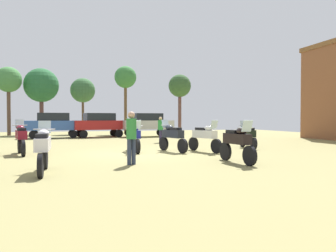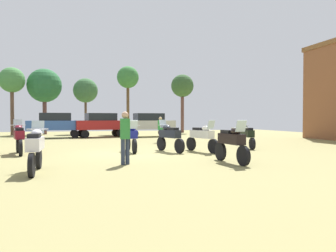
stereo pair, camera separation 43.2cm
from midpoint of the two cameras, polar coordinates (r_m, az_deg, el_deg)
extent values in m
cube|color=olive|center=(14.42, -6.73, -4.89)|extent=(44.00, 52.00, 0.02)
cylinder|color=black|center=(14.36, 7.78, -3.58)|extent=(0.31, 0.65, 0.65)
cylinder|color=black|center=(15.62, 3.77, -3.18)|extent=(0.31, 0.65, 0.65)
cube|color=silver|center=(14.95, 5.69, -1.45)|extent=(0.76, 1.45, 0.36)
ellipsoid|color=silver|center=(14.69, 6.48, -0.41)|extent=(0.45, 0.55, 0.24)
cube|color=black|center=(15.13, 5.11, -0.50)|extent=(0.45, 0.62, 0.12)
cube|color=silver|center=(14.42, 7.38, 0.27)|extent=(0.39, 0.25, 0.39)
cylinder|color=#B7B7BC|center=(14.50, 7.10, 0.04)|extent=(0.60, 0.22, 0.04)
cylinder|color=black|center=(17.89, 12.49, -2.71)|extent=(0.20, 0.61, 0.60)
cylinder|color=black|center=(16.52, 14.36, -3.05)|extent=(0.20, 0.61, 0.60)
cube|color=black|center=(17.18, 13.40, -1.28)|extent=(0.53, 1.30, 0.36)
ellipsoid|color=black|center=(17.43, 13.05, -0.31)|extent=(0.38, 0.52, 0.24)
cube|color=black|center=(16.96, 13.68, -0.50)|extent=(0.37, 0.60, 0.12)
cube|color=silver|center=(17.72, 12.68, 0.30)|extent=(0.38, 0.20, 0.39)
cylinder|color=#B7B7BC|center=(17.63, 12.79, 0.10)|extent=(0.62, 0.12, 0.04)
cylinder|color=black|center=(10.80, 13.26, -5.18)|extent=(0.17, 0.68, 0.67)
cylinder|color=black|center=(12.07, 9.19, -4.48)|extent=(0.17, 0.68, 0.67)
cube|color=black|center=(11.38, 11.12, -2.24)|extent=(0.46, 1.31, 0.36)
ellipsoid|color=black|center=(11.12, 11.93, -0.88)|extent=(0.36, 0.50, 0.24)
cube|color=black|center=(11.56, 10.53, -0.99)|extent=(0.34, 0.58, 0.12)
cube|color=silver|center=(10.85, 12.86, 0.01)|extent=(0.37, 0.18, 0.39)
cylinder|color=#B7B7BC|center=(10.93, 12.57, -0.29)|extent=(0.62, 0.09, 0.04)
cylinder|color=black|center=(14.22, -6.31, -3.62)|extent=(0.14, 0.65, 0.65)
cylinder|color=black|center=(15.77, -7.52, -3.14)|extent=(0.14, 0.65, 0.65)
cube|color=navy|center=(14.96, -6.96, -1.44)|extent=(0.40, 1.36, 0.36)
ellipsoid|color=navy|center=(14.65, -6.72, -0.41)|extent=(0.34, 0.49, 0.24)
cube|color=black|center=(15.18, -7.13, -0.50)|extent=(0.32, 0.57, 0.12)
cube|color=silver|center=(14.32, -6.45, 0.28)|extent=(0.36, 0.16, 0.39)
cylinder|color=#B7B7BC|center=(14.42, -6.53, 0.04)|extent=(0.62, 0.06, 0.04)
cylinder|color=black|center=(15.53, -1.57, -3.17)|extent=(0.32, 0.67, 0.66)
cylinder|color=black|center=(14.27, 1.77, -3.58)|extent=(0.32, 0.67, 0.66)
cube|color=#20242C|center=(14.86, 0.03, -1.41)|extent=(0.74, 1.35, 0.36)
ellipsoid|color=#20242C|center=(15.09, -0.60, -0.30)|extent=(0.45, 0.55, 0.24)
cube|color=black|center=(14.66, 0.53, -0.50)|extent=(0.46, 0.62, 0.12)
cube|color=silver|center=(15.36, -1.28, 0.40)|extent=(0.39, 0.25, 0.39)
cylinder|color=#B7B7BC|center=(15.28, -1.08, 0.17)|extent=(0.60, 0.22, 0.04)
cylinder|color=black|center=(15.93, -25.70, -3.16)|extent=(0.28, 0.69, 0.68)
cylinder|color=black|center=(14.45, -25.22, -3.61)|extent=(0.28, 0.69, 0.68)
cube|color=maroon|center=(15.15, -25.49, -1.41)|extent=(0.65, 1.31, 0.36)
ellipsoid|color=maroon|center=(15.43, -25.59, -0.33)|extent=(0.42, 0.54, 0.24)
cube|color=black|center=(14.92, -25.43, -0.53)|extent=(0.42, 0.62, 0.12)
cube|color=silver|center=(15.74, -25.69, 0.36)|extent=(0.39, 0.23, 0.39)
cylinder|color=#B7B7BC|center=(15.64, -25.66, 0.13)|extent=(0.61, 0.18, 0.04)
cylinder|color=black|center=(10.63, -22.16, -5.38)|extent=(0.12, 0.66, 0.66)
cylinder|color=black|center=(9.09, -23.09, -6.52)|extent=(0.12, 0.66, 0.66)
cube|color=silver|center=(9.81, -22.61, -2.96)|extent=(0.37, 1.33, 0.36)
ellipsoid|color=silver|center=(10.09, -22.46, -1.25)|extent=(0.32, 0.48, 0.24)
cube|color=black|center=(9.56, -22.77, -1.63)|extent=(0.30, 0.56, 0.12)
cube|color=silver|center=(10.42, -22.28, -0.18)|extent=(0.36, 0.15, 0.39)
cylinder|color=#B7B7BC|center=(10.32, -22.33, -0.53)|extent=(0.62, 0.04, 0.04)
cylinder|color=black|center=(26.35, -6.70, -1.35)|extent=(0.66, 0.29, 0.64)
cylinder|color=black|center=(27.74, -7.51, -1.22)|extent=(0.66, 0.29, 0.64)
cylinder|color=black|center=(27.29, -0.78, -1.25)|extent=(0.66, 0.29, 0.64)
cylinder|color=black|center=(28.63, -1.85, -1.13)|extent=(0.66, 0.29, 0.64)
cube|color=#AFB2AE|center=(27.45, -4.18, 0.21)|extent=(4.46, 2.24, 0.75)
cube|color=black|center=(27.44, -4.18, 1.63)|extent=(2.52, 1.82, 0.61)
cylinder|color=black|center=(26.40, -23.36, -1.45)|extent=(0.65, 0.26, 0.64)
cylinder|color=black|center=(27.84, -23.19, -1.31)|extent=(0.65, 0.26, 0.64)
cylinder|color=black|center=(26.40, -17.01, -1.39)|extent=(0.65, 0.26, 0.64)
cylinder|color=black|center=(27.84, -17.17, -1.26)|extent=(0.65, 0.26, 0.64)
cube|color=#30559F|center=(27.06, -20.20, 0.12)|extent=(4.41, 2.07, 0.75)
cube|color=black|center=(27.05, -20.21, 1.56)|extent=(2.46, 1.73, 0.61)
cylinder|color=black|center=(26.20, -15.30, -1.40)|extent=(0.67, 0.33, 0.64)
cylinder|color=black|center=(27.61, -15.91, -1.27)|extent=(0.67, 0.33, 0.64)
cylinder|color=black|center=(26.95, -9.20, -1.30)|extent=(0.67, 0.33, 0.64)
cylinder|color=black|center=(28.32, -10.09, -1.17)|extent=(0.67, 0.33, 0.64)
cube|color=maroon|center=(27.21, -12.60, 0.17)|extent=(4.56, 2.55, 0.75)
cube|color=black|center=(27.21, -12.61, 1.61)|extent=(2.61, 1.99, 0.61)
cylinder|color=#2C2645|center=(20.68, -2.01, -1.85)|extent=(0.14, 0.14, 0.81)
cylinder|color=#2C2645|center=(20.84, -1.88, -1.82)|extent=(0.14, 0.14, 0.81)
cylinder|color=#278737|center=(20.74, -1.95, 0.16)|extent=(0.47, 0.47, 0.64)
sphere|color=tan|center=(20.73, -1.95, 1.35)|extent=(0.22, 0.22, 0.22)
cylinder|color=#2C354C|center=(10.89, -7.29, -4.57)|extent=(0.14, 0.14, 0.87)
cylinder|color=#2C354C|center=(10.81, -8.08, -4.62)|extent=(0.14, 0.14, 0.87)
cylinder|color=#2D7E38|center=(10.80, -7.70, -0.49)|extent=(0.43, 0.43, 0.69)
sphere|color=tan|center=(10.80, -7.71, 1.96)|extent=(0.24, 0.24, 0.24)
cylinder|color=brown|center=(35.33, 1.76, 2.56)|extent=(0.36, 0.36, 4.61)
sphere|color=#31552A|center=(35.51, 1.76, 7.19)|extent=(2.48, 2.48, 2.48)
cylinder|color=brown|center=(32.71, -26.89, 2.50)|extent=(0.32, 0.32, 4.59)
sphere|color=#437E40|center=(32.90, -26.94, 7.40)|extent=(2.31, 2.31, 2.31)
cylinder|color=brown|center=(33.06, -7.97, 3.22)|extent=(0.30, 0.30, 5.29)
sphere|color=#367737|center=(33.31, -7.98, 8.64)|extent=(2.24, 2.24, 2.24)
cylinder|color=brown|center=(33.68, -15.30, 1.94)|extent=(0.24, 0.24, 3.86)
sphere|color=#376538|center=(33.80, -15.33, 6.16)|extent=(2.47, 2.47, 2.47)
cylinder|color=brown|center=(33.49, -21.99, 2.05)|extent=(0.38, 0.38, 4.05)
sphere|color=#276234|center=(33.65, -22.03, 6.76)|extent=(3.28, 3.28, 3.28)
camera|label=1|loc=(0.22, -90.59, -0.01)|focal=34.14mm
camera|label=2|loc=(0.22, 89.41, 0.01)|focal=34.14mm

